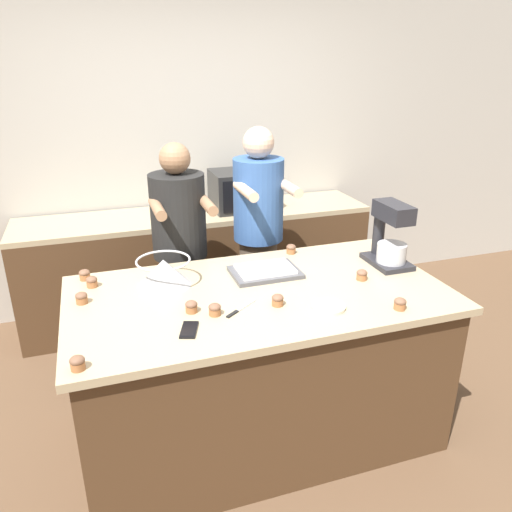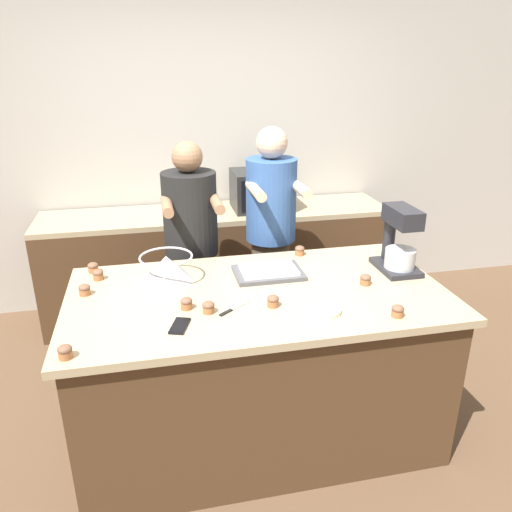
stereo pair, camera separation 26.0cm
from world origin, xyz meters
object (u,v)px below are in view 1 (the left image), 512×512
at_px(cupcake_1, 92,282).
at_px(cupcake_0, 362,275).
at_px(mixing_bowl, 164,272).
at_px(knife, 239,310).
at_px(cupcake_7, 191,306).
at_px(cupcake_8, 215,309).
at_px(cupcake_9, 278,300).
at_px(cupcake_3, 400,304).
at_px(person_left, 181,258).
at_px(cupcake_2, 291,249).
at_px(baking_tray, 265,271).
at_px(cupcake_4, 85,275).
at_px(person_right, 258,243).
at_px(small_plate, 329,307).
at_px(cupcake_6, 82,298).
at_px(microwave_oven, 241,190).
at_px(stand_mixer, 390,238).
at_px(cell_phone, 189,330).
at_px(cupcake_5, 77,363).

bearing_deg(cupcake_1, cupcake_0, -14.90).
distance_m(mixing_bowl, knife, 0.51).
distance_m(cupcake_7, cupcake_8, 0.12).
bearing_deg(cupcake_8, cupcake_9, -0.46).
bearing_deg(cupcake_0, knife, -170.20).
distance_m(cupcake_3, cupcake_9, 0.60).
height_order(person_left, cupcake_2, person_left).
bearing_deg(cupcake_3, cupcake_8, 165.27).
height_order(baking_tray, cupcake_3, cupcake_3).
xyz_separation_m(cupcake_4, cupcake_9, (0.90, -0.63, 0.00)).
height_order(cupcake_7, cupcake_8, same).
xyz_separation_m(person_right, small_plate, (-0.00, -1.08, 0.05)).
height_order(person_right, cupcake_1, person_right).
bearing_deg(person_right, cupcake_0, -69.06).
relative_size(cupcake_7, cupcake_8, 1.00).
distance_m(person_right, cupcake_6, 1.32).
distance_m(microwave_oven, knife, 1.80).
height_order(small_plate, cupcake_9, cupcake_9).
xyz_separation_m(stand_mixer, cupcake_1, (-1.67, 0.23, -0.14)).
xyz_separation_m(person_right, cupcake_3, (0.32, -1.20, 0.07)).
distance_m(mixing_bowl, cell_phone, 0.53).
bearing_deg(small_plate, cupcake_8, 168.47).
xyz_separation_m(cupcake_2, cupcake_9, (-0.33, -0.63, 0.00)).
bearing_deg(cupcake_7, small_plate, -15.16).
height_order(mixing_bowl, cupcake_8, mixing_bowl).
relative_size(knife, cupcake_5, 3.11).
bearing_deg(person_left, cupcake_1, -140.62).
distance_m(microwave_oven, cupcake_4, 1.66).
bearing_deg(cupcake_6, cupcake_1, 73.70).
relative_size(stand_mixer, cupcake_1, 6.27).
xyz_separation_m(cupcake_4, cupcake_7, (0.48, -0.56, 0.00)).
height_order(person_right, cell_phone, person_right).
relative_size(mixing_bowl, cupcake_6, 4.86).
distance_m(cupcake_4, cupcake_5, 0.89).
bearing_deg(person_right, cupcake_6, -150.82).
distance_m(small_plate, cupcake_3, 0.35).
height_order(person_left, mixing_bowl, person_left).
relative_size(cell_phone, cupcake_4, 2.65).
relative_size(cupcake_3, cupcake_7, 1.00).
bearing_deg(mixing_bowl, microwave_oven, 57.69).
xyz_separation_m(small_plate, cupcake_6, (-1.14, 0.44, 0.02)).
distance_m(stand_mixer, cupcake_0, 0.33).
relative_size(cell_phone, cupcake_2, 2.65).
relative_size(cell_phone, cupcake_0, 2.65).
bearing_deg(person_left, cupcake_0, -44.23).
bearing_deg(mixing_bowl, stand_mixer, -5.58).
relative_size(cupcake_0, cupcake_3, 1.00).
bearing_deg(cupcake_4, cupcake_5, -92.50).
bearing_deg(cupcake_6, cupcake_8, -28.74).
height_order(mixing_bowl, cupcake_1, mixing_bowl).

